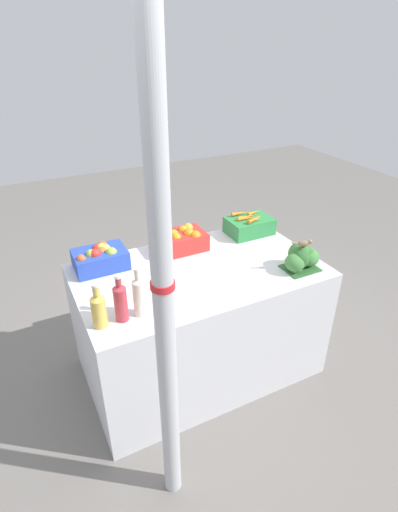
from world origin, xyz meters
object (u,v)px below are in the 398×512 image
carrot_crate (249,225)px  orange_crate (182,239)px  broccoli_pile (302,258)px  apple_crate (100,257)px  support_pole (164,309)px  sparrow_bird (304,243)px  juice_bottle_ruby (121,301)px  juice_bottle_cloudy (139,295)px  juice_bottle_golden (99,309)px

carrot_crate → orange_crate: bearing=-179.8°
carrot_crate → broccoli_pile: 0.59m
apple_crate → support_pole: bearing=-88.8°
apple_crate → sparrow_bird: sparrow_bird is taller
apple_crate → juice_bottle_ruby: size_ratio=1.21×
support_pole → apple_crate: (-0.02, 1.05, -0.29)m
carrot_crate → juice_bottle_ruby: size_ratio=1.21×
support_pole → juice_bottle_ruby: 0.53m
support_pole → sparrow_bird: support_pole is taller
carrot_crate → juice_bottle_cloudy: juice_bottle_cloudy is taller
juice_bottle_cloudy → support_pole: bearing=-94.8°
broccoli_pile → juice_bottle_golden: size_ratio=1.04×
apple_crate → orange_crate: size_ratio=1.00×
support_pole → carrot_crate: 1.56m
orange_crate → sparrow_bird: 0.83m
orange_crate → juice_bottle_cloudy: juice_bottle_cloudy is taller
broccoli_pile → sparrow_bird: 0.12m
juice_bottle_cloudy → juice_bottle_ruby: bearing=180.0°
broccoli_pile → juice_bottle_cloudy: bearing=179.6°
support_pole → broccoli_pile: bearing=22.3°
support_pole → apple_crate: 1.09m
juice_bottle_golden → juice_bottle_ruby: 0.12m
carrot_crate → juice_bottle_ruby: (-1.17, -0.58, 0.05)m
support_pole → juice_bottle_golden: (-0.18, 0.47, -0.26)m
carrot_crate → juice_bottle_golden: (-1.29, -0.58, 0.04)m
juice_bottle_golden → juice_bottle_cloudy: (0.22, -0.00, 0.02)m
apple_crate → broccoli_pile: 1.29m
carrot_crate → sparrow_bird: bearing=-90.5°
juice_bottle_golden → sparrow_bird: 1.29m
broccoli_pile → juice_bottle_golden: 1.31m
orange_crate → carrot_crate: size_ratio=1.00×
carrot_crate → juice_bottle_cloudy: size_ratio=1.15×
support_pole → orange_crate: size_ratio=7.20×
orange_crate → juice_bottle_golden: size_ratio=1.29×
support_pole → sparrow_bird: (1.11, 0.44, -0.16)m
orange_crate → sparrow_bird: size_ratio=2.57×
juice_bottle_ruby → sparrow_bird: juice_bottle_ruby is taller
apple_crate → juice_bottle_cloudy: 0.59m
broccoli_pile → juice_bottle_golden: (-1.31, 0.01, 0.03)m
juice_bottle_golden → juice_bottle_ruby: (0.12, 0.00, 0.01)m
juice_bottle_cloudy → juice_bottle_golden: bearing=180.0°
apple_crate → juice_bottle_golden: 0.60m
juice_bottle_ruby → juice_bottle_cloudy: 0.10m
orange_crate → juice_bottle_ruby: 0.85m
carrot_crate → juice_bottle_golden: 1.42m
carrot_crate → juice_bottle_ruby: 1.31m
juice_bottle_golden → juice_bottle_cloudy: bearing=-0.0°
broccoli_pile → sparrow_bird: bearing=-128.8°
juice_bottle_ruby → carrot_crate: bearing=26.3°
broccoli_pile → juice_bottle_ruby: size_ratio=0.97×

